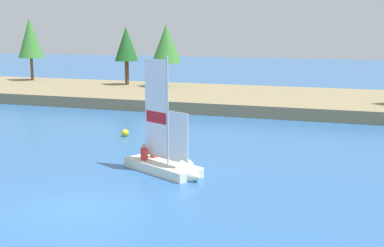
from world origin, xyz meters
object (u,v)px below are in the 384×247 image
Objects in this scene: shoreline_tree_centre at (166,44)px; channel_buoy at (125,133)px; shoreline_tree_midleft at (126,44)px; sailboat at (173,166)px; shoreline_tree_left at (30,38)px.

shoreline_tree_centre is 19.27m from channel_buoy.
sailboat is at bearing -59.71° from shoreline_tree_midleft.
sailboat is at bearing -67.38° from shoreline_tree_centre.
shoreline_tree_left reaches higher than shoreline_tree_midleft.
channel_buoy is at bearing -75.43° from shoreline_tree_centre.
shoreline_tree_midleft reaches higher than channel_buoy.
sailboat is (10.27, -24.65, -4.50)m from shoreline_tree_centre.
channel_buoy is at bearing -42.87° from shoreline_tree_left.
sailboat is 13.12× the size of channel_buoy.
shoreline_tree_left is at bearing 137.13° from channel_buoy.
sailboat is (14.59, -24.98, -4.40)m from shoreline_tree_midleft.
channel_buoy is (4.70, -18.09, -4.69)m from shoreline_tree_centre.
sailboat is at bearing -44.47° from shoreline_tree_left.
shoreline_tree_midleft is 29.26m from sailboat.
shoreline_tree_midleft reaches higher than sailboat.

